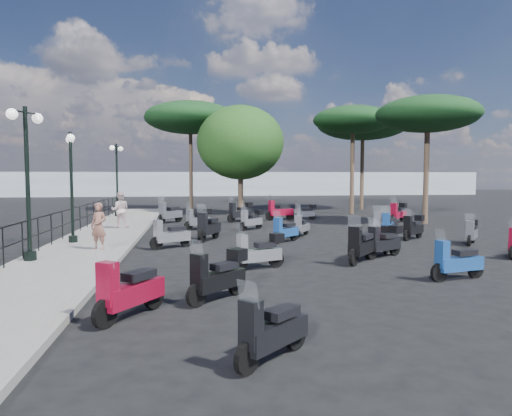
{
  "coord_description": "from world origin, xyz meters",
  "views": [
    {
      "loc": [
        -2.8,
        -16.05,
        2.6
      ],
      "look_at": [
        -0.17,
        3.24,
        1.2
      ],
      "focal_mm": 32.0,
      "sensor_mm": 36.0,
      "label": 1
    }
  ],
  "objects": [
    {
      "name": "woman",
      "position": [
        -5.92,
        -0.57,
        0.93
      ],
      "size": [
        0.67,
        0.57,
        1.55
      ],
      "primitive_type": "imported",
      "rotation": [
        0.0,
        0.0,
        -0.42
      ],
      "color": "brown",
      "rests_on": "sidewalk"
    },
    {
      "name": "sidewalk",
      "position": [
        -6.5,
        3.0,
        0.07
      ],
      "size": [
        3.0,
        30.0,
        0.15
      ],
      "primitive_type": "cube",
      "color": "slate",
      "rests_on": "ground"
    },
    {
      "name": "pine_0",
      "position": [
        7.74,
        13.44,
        6.24
      ],
      "size": [
        5.3,
        5.3,
        7.2
      ],
      "color": "#38281E",
      "rests_on": "ground"
    },
    {
      "name": "pedestrian_far",
      "position": [
        -6.21,
        5.73,
        0.99
      ],
      "size": [
        0.85,
        0.68,
        1.69
      ],
      "primitive_type": "imported",
      "rotation": [
        0.0,
        0.0,
        3.19
      ],
      "color": "#C0A5A8",
      "rests_on": "sidewalk"
    },
    {
      "name": "scooter_21",
      "position": [
        3.56,
        9.57,
        0.45
      ],
      "size": [
        1.44,
        0.69,
        1.19
      ],
      "rotation": [
        0.0,
        0.0,
        1.89
      ],
      "color": "black",
      "rests_on": "ground"
    },
    {
      "name": "scooter_4",
      "position": [
        -1.75,
        -9.96,
        0.43
      ],
      "size": [
        1.2,
        1.14,
        1.24
      ],
      "rotation": [
        0.0,
        0.0,
        2.32
      ],
      "color": "black",
      "rests_on": "ground"
    },
    {
      "name": "ground",
      "position": [
        0.0,
        0.0,
        0.0
      ],
      "size": [
        120.0,
        120.0,
        0.0
      ],
      "primitive_type": "plane",
      "color": "black",
      "rests_on": "ground"
    },
    {
      "name": "broadleaf_tree",
      "position": [
        0.31,
        14.37,
        4.76
      ],
      "size": [
        5.8,
        5.8,
        7.24
      ],
      "color": "#38281E",
      "rests_on": "ground"
    },
    {
      "name": "distant_hills",
      "position": [
        0.0,
        45.0,
        1.5
      ],
      "size": [
        70.0,
        8.0,
        3.0
      ],
      "primitive_type": "cube",
      "color": "gray",
      "rests_on": "ground"
    },
    {
      "name": "pine_3",
      "position": [
        9.46,
        6.79,
        5.79
      ],
      "size": [
        5.4,
        5.4,
        6.75
      ],
      "color": "#38281E",
      "rests_on": "ground"
    },
    {
      "name": "lamp_post_2",
      "position": [
        -7.35,
        12.09,
        2.61
      ],
      "size": [
        0.64,
        1.21,
        4.32
      ],
      "rotation": [
        0.0,
        0.0,
        -0.35
      ],
      "color": "black",
      "rests_on": "sidewalk"
    },
    {
      "name": "scooter_7",
      "position": [
        0.68,
        1.14,
        0.44
      ],
      "size": [
        1.24,
        1.14,
        1.26
      ],
      "rotation": [
        0.0,
        0.0,
        2.31
      ],
      "color": "black",
      "rests_on": "ground"
    },
    {
      "name": "scooter_1",
      "position": [
        -3.64,
        0.28,
        0.46
      ],
      "size": [
        1.49,
        0.97,
        1.32
      ],
      "rotation": [
        0.0,
        0.0,
        2.1
      ],
      "color": "black",
      "rests_on": "ground"
    },
    {
      "name": "railing",
      "position": [
        -7.8,
        2.8,
        0.9
      ],
      "size": [
        0.04,
        26.04,
        1.1
      ],
      "color": "black",
      "rests_on": "sidewalk"
    },
    {
      "name": "scooter_2",
      "position": [
        -2.24,
        2.02,
        0.52
      ],
      "size": [
        1.01,
        1.73,
        1.49
      ],
      "rotation": [
        0.0,
        0.0,
        2.69
      ],
      "color": "black",
      "rests_on": "ground"
    },
    {
      "name": "scooter_0",
      "position": [
        -3.98,
        -7.71,
        0.5
      ],
      "size": [
        1.13,
        1.55,
        1.44
      ],
      "rotation": [
        0.0,
        0.0,
        2.54
      ],
      "color": "black",
      "rests_on": "ground"
    },
    {
      "name": "scooter_25",
      "position": [
        5.99,
        1.25,
        0.48
      ],
      "size": [
        1.33,
        1.14,
        1.28
      ],
      "rotation": [
        0.0,
        0.0,
        2.26
      ],
      "color": "black",
      "rests_on": "ground"
    },
    {
      "name": "scooter_15",
      "position": [
        2.11,
        9.83,
        0.52
      ],
      "size": [
        1.82,
        0.84,
        1.49
      ],
      "rotation": [
        0.0,
        0.0,
        1.88
      ],
      "color": "black",
      "rests_on": "ground"
    },
    {
      "name": "scooter_26",
      "position": [
        5.72,
        2.97,
        0.44
      ],
      "size": [
        1.2,
        1.19,
        1.27
      ],
      "rotation": [
        0.0,
        0.0,
        2.35
      ],
      "color": "black",
      "rests_on": "ground"
    },
    {
      "name": "pine_2",
      "position": [
        -3.0,
        18.0,
        6.78
      ],
      "size": [
        6.7,
        6.7,
        7.97
      ],
      "color": "#38281E",
      "rests_on": "ground"
    },
    {
      "name": "scooter_18",
      "position": [
        2.12,
        -3.19,
        0.5
      ],
      "size": [
        1.28,
        1.44,
        1.45
      ],
      "rotation": [
        0.0,
        0.0,
        2.42
      ],
      "color": "black",
      "rests_on": "ground"
    },
    {
      "name": "scooter_3",
      "position": [
        -4.13,
        9.04,
        0.51
      ],
      "size": [
        1.3,
        1.48,
        1.48
      ],
      "rotation": [
        0.0,
        0.0,
        2.43
      ],
      "color": "black",
      "rests_on": "ground"
    },
    {
      "name": "scooter_6",
      "position": [
        -1.03,
        -3.72,
        0.48
      ],
      "size": [
        1.54,
        0.79,
        1.28
      ],
      "rotation": [
        0.0,
        0.0,
        1.93
      ],
      "color": "black",
      "rests_on": "ground"
    },
    {
      "name": "scooter_20",
      "position": [
        5.38,
        2.33,
        0.46
      ],
      "size": [
        0.97,
        1.48,
        1.32
      ],
      "rotation": [
        0.0,
        0.0,
        2.6
      ],
      "color": "black",
      "rests_on": "ground"
    },
    {
      "name": "scooter_13",
      "position": [
        1.71,
        2.7,
        0.41
      ],
      "size": [
        0.91,
        1.3,
        1.19
      ],
      "rotation": [
        0.0,
        0.0,
        2.57
      ],
      "color": "black",
      "rests_on": "ground"
    },
    {
      "name": "scooter_14",
      "position": [
        -0.09,
        5.35,
        0.46
      ],
      "size": [
        1.25,
        1.14,
        1.23
      ],
      "rotation": [
        0.0,
        0.0,
        2.3
      ],
      "color": "black",
      "rests_on": "ground"
    },
    {
      "name": "scooter_17",
      "position": [
        3.16,
        -2.43,
        0.49
      ],
      "size": [
        1.47,
        0.97,
        1.29
      ],
      "rotation": [
        0.0,
        0.0,
        2.09
      ],
      "color": "black",
      "rests_on": "ground"
    },
    {
      "name": "scooter_12",
      "position": [
        3.15,
        -2.13,
        0.46
      ],
      "size": [
        1.17,
        1.21,
        1.22
      ],
      "rotation": [
        0.0,
        0.0,
        2.37
      ],
      "color": "black",
      "rests_on": "ground"
    },
    {
      "name": "scooter_27",
      "position": [
        8.33,
        7.62,
        0.53
      ],
      "size": [
        1.43,
        1.31,
        1.41
      ],
      "rotation": [
        0.0,
        0.0,
        2.3
      ],
      "color": "black",
      "rests_on": "ground"
    },
    {
      "name": "scooter_24",
      "position": [
        7.54,
        -0.29,
        0.45
      ],
      "size": [
        1.08,
        1.23,
        1.19
      ],
      "rotation": [
        0.0,
        0.0,
        2.44
      ],
      "color": "black",
      "rests_on": "ground"
    },
    {
      "name": "scooter_11",
      "position": [
        3.64,
        -5.67,
        0.45
      ],
      "size": [
        1.61,
        0.63,
        1.3
      ],
      "rotation": [
        0.0,
        0.0,
        1.8
      ],
      "color": "black",
      "rests_on": "ground"
    },
    {
      "name": "pine_1",
      "position": [
        9.81,
        17.06,
        6.42
      ],
      "size": [
        6.85,
        6.85,
        7.63
      ],
      "color": "#38281E",
      "rests_on": "ground"
    },
    {
      "name": "scooter_9",
      "position": [
        -0.24,
        9.19,
        0.53
      ],
      "size": [
        1.54,
        1.15,
        1.41
      ],
      "rotation": [
        0.0,
        0.0,
        2.17
      ],
      "color": "black",
      "rests_on": "ground"
    },
    {
      "name": "lamp_post_1",
      "position": [
        -7.21,
        1.28,
        2.44
      ],
      "size": [
        0.53,
        1.15,
        4.02
      ],
      "rotation": [
        0.0,
        0.0,
        0.28
      ],
      "color": "black",
      "rests_on": "sidewalk"
    },
    {
      "name": "scooter_19",
      "position": [
        5.25,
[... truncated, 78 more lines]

